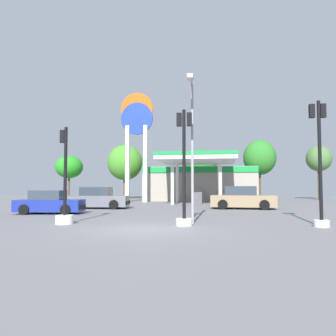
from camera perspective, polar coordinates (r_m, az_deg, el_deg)
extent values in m
plane|color=slate|center=(12.61, -4.13, -10.66)|extent=(90.00, 90.00, 0.00)
cube|color=gray|center=(37.90, 5.58, -2.83)|extent=(12.55, 5.02, 3.82)
cube|color=#148C38|center=(35.39, 5.41, -0.27)|extent=(12.55, 0.12, 0.60)
cube|color=white|center=(31.46, 5.10, 1.38)|extent=(7.13, 7.48, 0.35)
cube|color=#148C38|center=(31.49, 5.10, 1.97)|extent=(7.23, 7.58, 0.30)
cylinder|color=silver|center=(29.49, 0.77, -2.55)|extent=(0.32, 0.32, 4.00)
cylinder|color=silver|center=(29.28, 9.13, -2.50)|extent=(0.32, 0.32, 4.00)
cylinder|color=silver|center=(33.58, 1.63, -2.63)|extent=(0.32, 0.32, 4.00)
cylinder|color=silver|center=(33.39, 8.96, -2.59)|extent=(0.32, 0.32, 4.00)
cube|color=#4C4C51|center=(31.38, 5.14, -5.22)|extent=(0.90, 0.60, 1.10)
cube|color=white|center=(35.13, -7.06, 0.75)|extent=(0.40, 0.56, 8.15)
cube|color=white|center=(34.68, -3.95, 0.79)|extent=(0.40, 0.56, 8.15)
cylinder|color=navy|center=(35.57, -5.47, 8.60)|extent=(3.47, 0.22, 3.47)
cylinder|color=#EA4C0C|center=(35.81, -5.45, 10.22)|extent=(3.47, 0.22, 3.47)
cube|color=white|center=(35.73, -5.44, 9.39)|extent=(3.19, 0.08, 0.62)
cylinder|color=black|center=(21.35, -16.12, -6.71)|extent=(0.61, 0.27, 0.59)
cylinder|color=black|center=(19.83, -17.48, -6.96)|extent=(0.61, 0.27, 0.59)
cylinder|color=black|center=(22.17, -22.12, -6.47)|extent=(0.61, 0.27, 0.59)
cylinder|color=black|center=(20.71, -23.86, -6.67)|extent=(0.61, 0.27, 0.59)
cube|color=navy|center=(20.97, -19.92, -6.18)|extent=(4.05, 2.08, 0.70)
cube|color=#2D3842|center=(21.00, -20.24, -4.50)|extent=(2.01, 1.65, 0.59)
cube|color=black|center=(20.38, -14.88, -6.64)|extent=(0.29, 1.55, 0.22)
cylinder|color=black|center=(25.55, -8.53, -6.12)|extent=(0.69, 0.28, 0.68)
cylinder|color=black|center=(23.78, -9.45, -6.33)|extent=(0.69, 0.28, 0.68)
cylinder|color=black|center=(26.26, -14.44, -5.98)|extent=(0.69, 0.28, 0.68)
cylinder|color=black|center=(24.54, -15.76, -6.15)|extent=(0.69, 0.28, 0.68)
cube|color=slate|center=(24.99, -12.06, -5.64)|extent=(4.56, 2.18, 0.80)
cube|color=#2D3842|center=(25.01, -12.39, -4.04)|extent=(2.23, 1.80, 0.68)
cube|color=black|center=(24.50, -7.13, -6.01)|extent=(0.26, 1.77, 0.25)
cylinder|color=black|center=(25.64, 16.18, -5.99)|extent=(0.72, 0.29, 0.70)
cylinder|color=black|center=(23.75, 16.50, -6.21)|extent=(0.72, 0.29, 0.70)
cylinder|color=black|center=(25.59, 9.73, -6.07)|extent=(0.72, 0.29, 0.70)
cylinder|color=black|center=(23.71, 9.54, -6.30)|extent=(0.72, 0.29, 0.70)
cube|color=#8C7556|center=(24.62, 12.99, -5.62)|extent=(4.75, 2.28, 0.84)
cube|color=#2D3842|center=(24.60, 12.58, -3.93)|extent=(2.32, 1.88, 0.70)
cube|color=black|center=(24.76, 18.27, -5.80)|extent=(0.27, 1.84, 0.26)
cylinder|color=silver|center=(13.74, 2.85, -9.43)|extent=(0.68, 0.68, 0.30)
cylinder|color=black|center=(13.70, 2.82, 0.77)|extent=(0.14, 0.14, 4.58)
cube|color=black|center=(14.14, 1.95, 8.44)|extent=(0.21, 0.20, 0.57)
sphere|color=red|center=(14.29, 2.00, 9.05)|extent=(0.15, 0.15, 0.15)
sphere|color=#D89E0C|center=(14.26, 2.00, 8.34)|extent=(0.15, 0.15, 0.15)
sphere|color=green|center=(14.22, 2.01, 7.63)|extent=(0.15, 0.15, 0.15)
cube|color=black|center=(14.10, 3.75, 8.47)|extent=(0.21, 0.20, 0.57)
sphere|color=red|center=(14.26, 3.79, 9.08)|extent=(0.15, 0.15, 0.15)
sphere|color=#D89E0C|center=(14.22, 3.79, 8.37)|extent=(0.15, 0.15, 0.15)
sphere|color=green|center=(14.19, 3.79, 7.66)|extent=(0.15, 0.15, 0.15)
cylinder|color=silver|center=(15.07, -17.64, -8.57)|extent=(0.77, 0.77, 0.38)
cylinder|color=black|center=(15.02, -17.50, -0.47)|extent=(0.14, 0.14, 3.87)
cube|color=black|center=(15.41, -17.89, 5.26)|extent=(0.21, 0.20, 0.57)
sphere|color=red|center=(15.54, -17.68, 5.85)|extent=(0.15, 0.15, 0.15)
sphere|color=#D89E0C|center=(15.52, -17.69, 5.20)|extent=(0.15, 0.15, 0.15)
sphere|color=green|center=(15.49, -17.70, 4.54)|extent=(0.15, 0.15, 0.15)
cylinder|color=silver|center=(14.66, 25.27, -8.76)|extent=(0.60, 0.60, 0.29)
cylinder|color=black|center=(14.63, 25.02, 1.33)|extent=(0.14, 0.14, 4.86)
cube|color=black|center=(15.01, 23.83, 9.09)|extent=(0.21, 0.20, 0.57)
sphere|color=red|center=(15.16, 23.69, 9.66)|extent=(0.15, 0.15, 0.15)
sphere|color=#D89E0C|center=(15.12, 23.70, 8.99)|extent=(0.15, 0.15, 0.15)
sphere|color=green|center=(15.09, 23.72, 8.33)|extent=(0.15, 0.15, 0.15)
cube|color=black|center=(15.14, 25.45, 9.03)|extent=(0.21, 0.20, 0.57)
sphere|color=red|center=(15.29, 25.30, 9.59)|extent=(0.15, 0.15, 0.15)
sphere|color=#D89E0C|center=(15.25, 25.31, 8.93)|extent=(0.15, 0.15, 0.15)
sphere|color=green|center=(15.21, 25.33, 8.27)|extent=(0.15, 0.15, 0.15)
cylinder|color=brown|center=(46.47, -16.95, -3.34)|extent=(0.26, 0.26, 2.92)
ellipsoid|color=#23881F|center=(46.55, -16.89, 0.17)|extent=(3.70, 3.70, 3.08)
cylinder|color=brown|center=(44.27, -7.57, -3.34)|extent=(0.38, 0.38, 3.11)
ellipsoid|color=#3F8728|center=(44.39, -7.53, 0.96)|extent=(4.72, 4.72, 4.78)
cylinder|color=brown|center=(44.72, 5.65, -3.43)|extent=(0.38, 0.38, 2.98)
ellipsoid|color=#27782C|center=(44.82, 5.62, 0.65)|extent=(4.52, 4.52, 3.92)
cylinder|color=brown|center=(43.66, 15.80, -2.78)|extent=(0.25, 0.25, 3.82)
ellipsoid|color=#297426|center=(43.82, 15.72, 1.77)|extent=(4.19, 4.19, 4.52)
cylinder|color=brown|center=(44.78, 24.95, -2.50)|extent=(0.39, 0.39, 3.98)
ellipsoid|color=#456C36|center=(44.91, 24.86, 1.50)|extent=(3.07, 3.07, 3.17)
cylinder|color=gray|center=(14.54, 4.28, 2.76)|extent=(0.12, 0.12, 6.30)
cylinder|color=gray|center=(14.60, 4.08, 15.00)|extent=(0.09, 1.20, 0.09)
cube|color=beige|center=(14.01, 3.91, 15.58)|extent=(0.24, 0.44, 0.16)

